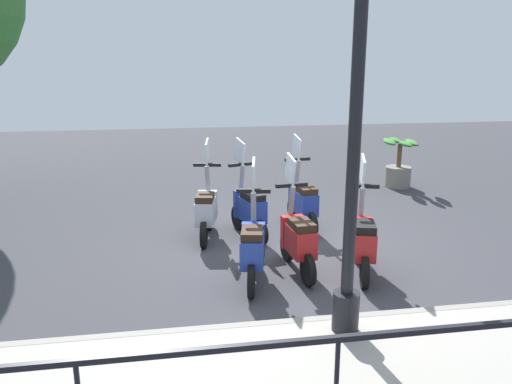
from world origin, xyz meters
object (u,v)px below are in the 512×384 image
(lamp_post_near, at_px, (354,139))
(scooter_near_0, at_px, (362,240))
(scooter_near_2, at_px, (253,246))
(scooter_far_2, at_px, (206,209))
(scooter_far_0, at_px, (303,201))
(scooter_near_1, at_px, (298,238))
(scooter_far_1, at_px, (249,208))
(potted_palm, at_px, (398,167))

(lamp_post_near, relative_size, scooter_near_0, 2.80)
(lamp_post_near, relative_size, scooter_near_2, 2.80)
(lamp_post_near, bearing_deg, scooter_far_2, 19.69)
(scooter_far_0, relative_size, scooter_far_2, 1.00)
(lamp_post_near, bearing_deg, scooter_near_0, -25.80)
(scooter_near_1, distance_m, scooter_far_0, 1.77)
(scooter_far_0, height_order, scooter_far_1, same)
(potted_palm, height_order, scooter_near_1, scooter_near_1)
(scooter_far_1, bearing_deg, scooter_near_0, -159.71)
(scooter_far_1, xyz_separation_m, scooter_far_2, (0.04, 0.67, 0.00))
(scooter_near_1, bearing_deg, scooter_far_1, 10.73)
(scooter_near_2, height_order, scooter_far_2, same)
(scooter_near_2, bearing_deg, lamp_post_near, -144.61)
(scooter_near_0, xyz_separation_m, scooter_far_0, (1.89, 0.31, 0.00))
(lamp_post_near, bearing_deg, scooter_far_0, -7.26)
(potted_palm, bearing_deg, scooter_near_1, 141.35)
(scooter_far_2, bearing_deg, scooter_far_1, -83.39)
(lamp_post_near, xyz_separation_m, scooter_near_1, (1.75, 0.06, -1.58))
(lamp_post_near, xyz_separation_m, scooter_near_2, (1.54, 0.69, -1.58))
(scooter_near_2, bearing_deg, scooter_far_1, 4.48)
(scooter_far_0, height_order, scooter_far_2, same)
(scooter_near_0, xyz_separation_m, scooter_far_1, (1.65, 1.25, 0.00))
(scooter_far_1, bearing_deg, scooter_far_2, 69.84)
(lamp_post_near, xyz_separation_m, scooter_far_0, (3.45, -0.44, -1.58))
(lamp_post_near, height_order, scooter_far_2, lamp_post_near)
(potted_palm, distance_m, scooter_near_1, 5.28)
(scooter_near_0, relative_size, scooter_near_1, 1.00)
(scooter_far_0, bearing_deg, potted_palm, -56.06)
(scooter_near_1, relative_size, scooter_far_1, 1.00)
(scooter_near_1, bearing_deg, scooter_near_0, -109.34)
(scooter_far_1, bearing_deg, scooter_near_2, 156.42)
(scooter_near_1, bearing_deg, scooter_far_2, 30.59)
(potted_palm, distance_m, scooter_near_0, 4.98)
(lamp_post_near, distance_m, scooter_near_2, 2.31)
(scooter_near_1, relative_size, scooter_far_0, 1.00)
(lamp_post_near, relative_size, scooter_far_1, 2.80)
(scooter_near_1, xyz_separation_m, scooter_far_2, (1.49, 1.10, 0.00))
(scooter_near_1, bearing_deg, scooter_far_0, -22.26)
(scooter_near_0, bearing_deg, lamp_post_near, 168.57)
(scooter_near_2, distance_m, scooter_far_1, 1.68)
(lamp_post_near, height_order, scooter_near_0, lamp_post_near)
(scooter_near_0, distance_m, scooter_near_2, 1.44)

